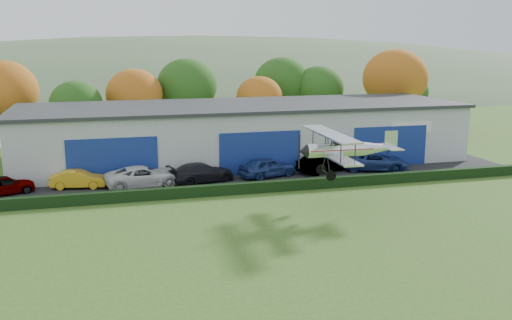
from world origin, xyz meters
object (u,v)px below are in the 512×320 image
object	(u,v)px
car_3	(202,173)
biplane	(344,148)
car_5	(323,163)
car_1	(79,179)
car_2	(144,177)
car_6	(376,161)
car_0	(4,185)
hangar	(243,132)
car_4	(267,167)

from	to	relation	value
car_3	biplane	xyz separation A→B (m)	(8.17, -8.78, 3.11)
car_3	biplane	distance (m)	12.39
car_5	car_1	bearing A→B (deg)	66.40
car_2	car_6	bearing A→B (deg)	-96.29
car_1	biplane	distance (m)	20.10
car_5	biplane	bearing A→B (deg)	141.84
car_0	biplane	xyz separation A→B (m)	(22.62, -8.84, 3.17)
car_1	biplane	world-z (taller)	biplane
car_1	car_5	size ratio (longest dim) A/B	0.85
hangar	biplane	distance (m)	16.77
car_5	biplane	size ratio (longest dim) A/B	0.60
car_5	car_6	size ratio (longest dim) A/B	0.86
car_4	car_5	size ratio (longest dim) A/B	0.99
car_4	car_5	xyz separation A→B (m)	(5.05, 0.46, -0.02)
car_2	car_3	xyz separation A→B (m)	(4.52, 0.33, -0.03)
car_3	car_5	xyz separation A→B (m)	(10.58, 0.82, 0.03)
car_1	car_3	xyz separation A→B (m)	(9.29, -0.65, 0.09)
car_4	car_3	bearing A→B (deg)	76.78
car_5	car_2	bearing A→B (deg)	70.25
car_5	biplane	world-z (taller)	biplane
car_1	hangar	bearing A→B (deg)	-54.74
biplane	car_3	bearing A→B (deg)	135.50
car_2	car_4	xyz separation A→B (m)	(10.04, 0.68, 0.02)
car_1	car_2	bearing A→B (deg)	-92.04
hangar	car_1	size ratio (longest dim) A/B	9.80
car_3	car_6	bearing A→B (deg)	-105.59
car_0	car_6	xyz separation A→B (m)	(29.69, 0.25, 0.07)
hangar	car_5	size ratio (longest dim) A/B	8.37
car_6	biplane	world-z (taller)	biplane
car_0	car_3	xyz separation A→B (m)	(14.45, -0.06, 0.06)
car_0	car_1	xyz separation A→B (m)	(5.16, 0.59, -0.03)
car_1	biplane	bearing A→B (deg)	-108.87
car_6	biplane	xyz separation A→B (m)	(-7.06, -9.09, 3.11)
car_4	biplane	xyz separation A→B (m)	(2.64, -9.14, 3.07)
car_0	car_3	bearing A→B (deg)	-112.41
car_3	car_5	world-z (taller)	car_5
car_5	car_3	bearing A→B (deg)	70.34
car_2	car_5	world-z (taller)	car_2
hangar	car_3	xyz separation A→B (m)	(-5.30, -7.69, -1.83)
car_2	car_4	size ratio (longest dim) A/B	1.20
car_4	car_6	world-z (taller)	car_4
car_0	car_4	distance (m)	19.98
car_5	car_4	bearing A→B (deg)	71.16
hangar	car_1	distance (m)	16.32
car_1	car_4	xyz separation A→B (m)	(14.82, -0.30, 0.14)
car_4	car_0	bearing A→B (deg)	73.94
car_0	car_2	world-z (taller)	car_2
car_2	biplane	bearing A→B (deg)	-131.82
car_2	car_5	xyz separation A→B (m)	(15.09, 1.14, -0.00)
car_6	car_3	bearing A→B (deg)	110.33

